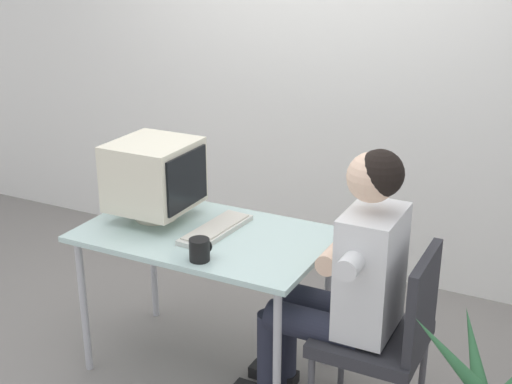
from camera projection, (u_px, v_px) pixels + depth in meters
name	position (u px, v px, depth m)	size (l,w,h in m)	color
ground_plane	(208.00, 365.00, 3.52)	(12.00, 12.00, 0.00)	gray
wall_back	(368.00, 37.00, 4.04)	(8.00, 0.10, 3.00)	silver
desk	(205.00, 245.00, 3.29)	(1.17, 0.71, 0.74)	#B7B7BC
crt_monitor	(155.00, 175.00, 3.35)	(0.38, 0.39, 0.39)	beige
keyboard	(216.00, 229.00, 3.26)	(0.18, 0.45, 0.03)	silver
office_chair	(387.00, 331.00, 2.92)	(0.45, 0.45, 0.86)	#4C4C51
person_seated	(345.00, 277.00, 2.94)	(0.71, 0.54, 1.28)	silver
desk_mug	(200.00, 249.00, 2.97)	(0.09, 0.10, 0.10)	black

